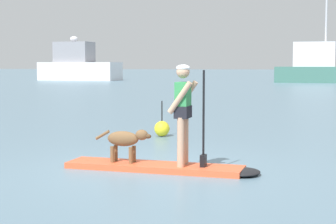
{
  "coord_description": "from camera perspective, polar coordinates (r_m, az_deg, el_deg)",
  "views": [
    {
      "loc": [
        2.38,
        -8.79,
        1.78
      ],
      "look_at": [
        0.0,
        1.0,
        0.9
      ],
      "focal_mm": 58.14,
      "sensor_mm": 36.0,
      "label": 1
    }
  ],
  "objects": [
    {
      "name": "person_paddler",
      "position": [
        8.98,
        1.68,
        0.46
      ],
      "size": [
        0.62,
        0.49,
        1.68
      ],
      "color": "tan",
      "rests_on": "paddleboard"
    },
    {
      "name": "ground_plane",
      "position": [
        9.28,
        -1.47,
        -6.07
      ],
      "size": [
        400.0,
        400.0,
        0.0
      ],
      "primitive_type": "plane",
      "color": "slate"
    },
    {
      "name": "paddleboard",
      "position": [
        9.2,
        -0.13,
        -5.84
      ],
      "size": [
        3.34,
        0.85,
        0.1
      ],
      "color": "#E55933",
      "rests_on": "ground_plane"
    },
    {
      "name": "dog",
      "position": [
        9.37,
        -4.46,
        -2.93
      ],
      "size": [
        1.03,
        0.25,
        0.58
      ],
      "color": "brown",
      "rests_on": "paddleboard"
    },
    {
      "name": "moored_boat_center",
      "position": [
        63.36,
        -9.37,
        4.8
      ],
      "size": [
        9.34,
        4.21,
        5.02
      ],
      "color": "white",
      "rests_on": "ground_plane"
    },
    {
      "name": "moored_boat_far_starboard",
      "position": [
        56.36,
        15.46,
        4.53
      ],
      "size": [
        8.92,
        3.55,
        12.23
      ],
      "color": "#3F7266",
      "rests_on": "ground_plane"
    },
    {
      "name": "marker_buoy",
      "position": [
        13.51,
        -0.64,
        -1.75
      ],
      "size": [
        0.38,
        0.38,
        0.88
      ],
      "color": "yellow",
      "rests_on": "ground_plane"
    }
  ]
}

